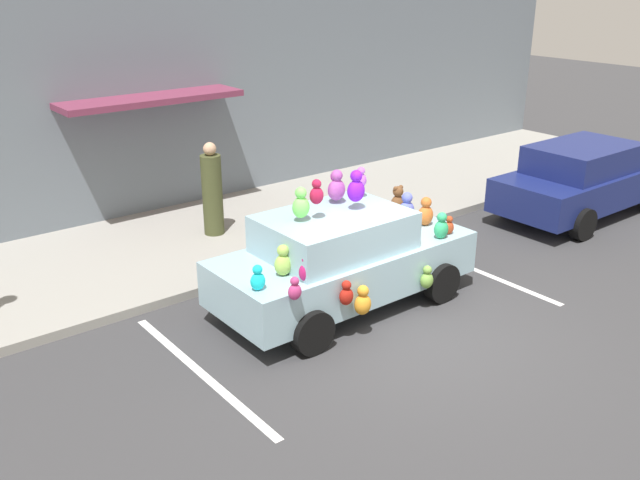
{
  "coord_description": "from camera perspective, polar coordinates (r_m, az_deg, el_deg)",
  "views": [
    {
      "loc": [
        -6.49,
        -6.09,
        4.93
      ],
      "look_at": [
        -0.15,
        1.95,
        0.9
      ],
      "focal_mm": 38.97,
      "sensor_mm": 36.0,
      "label": 1
    }
  ],
  "objects": [
    {
      "name": "ground_plane",
      "position": [
        10.17,
        7.57,
        -7.72
      ],
      "size": [
        60.0,
        60.0,
        0.0
      ],
      "primitive_type": "plane",
      "color": "#38383A"
    },
    {
      "name": "plush_covered_car",
      "position": [
        10.57,
        1.83,
        -1.44
      ],
      "size": [
        4.13,
        2.03,
        2.16
      ],
      "color": "#98BDCB",
      "rests_on": "ground"
    },
    {
      "name": "sidewalk",
      "position": [
        13.73,
        -7.4,
        0.6
      ],
      "size": [
        24.0,
        4.0,
        0.15
      ],
      "primitive_type": "cube",
      "color": "gray",
      "rests_on": "ground"
    },
    {
      "name": "parking_stripe_rear",
      "position": [
        9.35,
        -9.78,
        -10.66
      ],
      "size": [
        0.12,
        3.6,
        0.01
      ],
      "primitive_type": "cube",
      "color": "silver",
      "rests_on": "ground"
    },
    {
      "name": "pedestrian_near_shopfront",
      "position": [
        13.27,
        -8.84,
        3.89
      ],
      "size": [
        0.39,
        0.39,
        1.78
      ],
      "color": "#434827",
      "rests_on": "sidewalk"
    },
    {
      "name": "parking_stripe_front",
      "position": [
        12.47,
        12.43,
        -2.32
      ],
      "size": [
        0.12,
        3.6,
        0.01
      ],
      "primitive_type": "cube",
      "color": "silver",
      "rests_on": "ground"
    },
    {
      "name": "parked_sedan_behind",
      "position": [
        15.65,
        20.9,
        4.73
      ],
      "size": [
        4.42,
        1.95,
        1.54
      ],
      "color": "navy",
      "rests_on": "ground"
    },
    {
      "name": "teddy_bear_on_sidewalk",
      "position": [
        14.47,
        6.4,
        3.23
      ],
      "size": [
        0.31,
        0.26,
        0.6
      ],
      "color": "brown",
      "rests_on": "sidewalk"
    },
    {
      "name": "storefront_building",
      "position": [
        14.83,
        -12.46,
        14.29
      ],
      "size": [
        24.0,
        1.25,
        6.4
      ],
      "color": "slate",
      "rests_on": "ground"
    }
  ]
}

